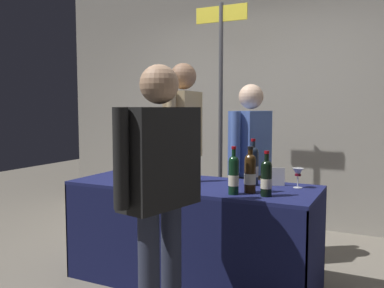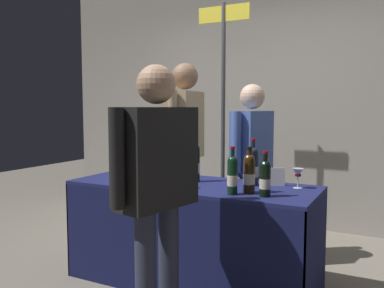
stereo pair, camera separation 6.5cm
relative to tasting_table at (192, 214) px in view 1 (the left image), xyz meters
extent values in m
plane|color=gray|center=(0.00, 0.00, -0.54)|extent=(12.00, 12.00, 0.00)
cube|color=#9E998E|center=(0.00, 1.90, 0.91)|extent=(5.47, 0.12, 2.89)
cube|color=#191E51|center=(0.00, 0.00, 0.22)|extent=(1.86, 0.72, 0.02)
cube|color=#141942|center=(0.00, -0.35, -0.16)|extent=(1.86, 0.01, 0.75)
cube|color=#141942|center=(0.00, 0.35, -0.16)|extent=(1.86, 0.01, 0.75)
cube|color=#141942|center=(-0.93, 0.00, -0.16)|extent=(0.01, 0.72, 0.75)
cube|color=#141942|center=(0.93, 0.00, -0.16)|extent=(0.01, 0.72, 0.75)
cylinder|color=black|center=(0.63, -0.19, 0.34)|extent=(0.07, 0.07, 0.20)
sphere|color=black|center=(0.63, -0.19, 0.44)|extent=(0.07, 0.07, 0.07)
cylinder|color=black|center=(0.63, -0.19, 0.48)|extent=(0.03, 0.03, 0.08)
cylinder|color=maroon|center=(0.63, -0.19, 0.52)|extent=(0.03, 0.03, 0.02)
cylinder|color=beige|center=(0.63, -0.19, 0.32)|extent=(0.07, 0.07, 0.06)
cylinder|color=#192333|center=(0.43, 0.13, 0.36)|extent=(0.08, 0.08, 0.25)
sphere|color=#192333|center=(0.43, 0.13, 0.48)|extent=(0.08, 0.08, 0.08)
cylinder|color=#192333|center=(0.43, 0.13, 0.52)|extent=(0.03, 0.03, 0.08)
cylinder|color=maroon|center=(0.43, 0.13, 0.57)|extent=(0.03, 0.03, 0.02)
cylinder|color=beige|center=(0.43, 0.13, 0.34)|extent=(0.08, 0.08, 0.08)
cylinder|color=black|center=(0.42, -0.23, 0.35)|extent=(0.07, 0.07, 0.22)
sphere|color=black|center=(0.42, -0.23, 0.46)|extent=(0.07, 0.07, 0.07)
cylinder|color=black|center=(0.42, -0.23, 0.50)|extent=(0.03, 0.03, 0.08)
cylinder|color=maroon|center=(0.42, -0.23, 0.55)|extent=(0.03, 0.03, 0.02)
cylinder|color=beige|center=(0.42, -0.23, 0.33)|extent=(0.07, 0.07, 0.07)
cylinder|color=black|center=(-0.01, 0.08, 0.36)|extent=(0.07, 0.07, 0.26)
sphere|color=black|center=(-0.01, 0.08, 0.49)|extent=(0.06, 0.06, 0.06)
cylinder|color=black|center=(-0.01, 0.08, 0.52)|extent=(0.03, 0.03, 0.07)
cylinder|color=#B7932D|center=(-0.01, 0.08, 0.57)|extent=(0.03, 0.03, 0.02)
cylinder|color=beige|center=(-0.01, 0.08, 0.34)|extent=(0.07, 0.07, 0.08)
cylinder|color=#38230F|center=(0.50, -0.13, 0.35)|extent=(0.08, 0.08, 0.23)
sphere|color=#38230F|center=(0.50, -0.13, 0.46)|extent=(0.08, 0.08, 0.08)
cylinder|color=#38230F|center=(0.50, -0.13, 0.50)|extent=(0.03, 0.03, 0.07)
cylinder|color=black|center=(0.50, -0.13, 0.54)|extent=(0.04, 0.04, 0.02)
cylinder|color=beige|center=(0.50, -0.13, 0.33)|extent=(0.08, 0.08, 0.07)
cylinder|color=silver|center=(0.75, 0.18, 0.24)|extent=(0.06, 0.06, 0.00)
cylinder|color=silver|center=(0.75, 0.18, 0.28)|extent=(0.01, 0.01, 0.08)
cone|color=silver|center=(0.75, 0.18, 0.35)|extent=(0.08, 0.08, 0.06)
cylinder|color=#590C19|center=(0.75, 0.18, 0.33)|extent=(0.04, 0.04, 0.02)
cylinder|color=silver|center=(0.03, -0.21, 0.24)|extent=(0.06, 0.06, 0.00)
cylinder|color=silver|center=(0.03, -0.21, 0.27)|extent=(0.01, 0.01, 0.07)
cone|color=silver|center=(0.03, -0.21, 0.34)|extent=(0.06, 0.06, 0.07)
cylinder|color=#590C19|center=(0.03, -0.21, 0.33)|extent=(0.04, 0.04, 0.02)
cylinder|color=silver|center=(-0.07, -0.12, 0.24)|extent=(0.06, 0.06, 0.00)
cylinder|color=silver|center=(-0.07, -0.12, 0.28)|extent=(0.01, 0.01, 0.07)
cone|color=silver|center=(-0.07, -0.12, 0.35)|extent=(0.07, 0.07, 0.07)
cylinder|color=slate|center=(-0.39, 0.13, 0.32)|extent=(0.09, 0.09, 0.17)
cylinder|color=#38722D|center=(-0.39, 0.12, 0.41)|extent=(0.04, 0.01, 0.18)
ellipsoid|color=#E05B1E|center=(-0.41, 0.13, 0.50)|extent=(0.03, 0.03, 0.05)
cylinder|color=#38722D|center=(-0.38, 0.11, 0.45)|extent=(0.02, 0.03, 0.26)
ellipsoid|color=#E05B1E|center=(-0.37, 0.12, 0.58)|extent=(0.03, 0.03, 0.05)
cylinder|color=#38722D|center=(-0.38, 0.13, 0.43)|extent=(0.01, 0.02, 0.22)
ellipsoid|color=red|center=(-0.38, 0.14, 0.54)|extent=(0.03, 0.03, 0.05)
cube|color=silver|center=(0.59, 0.19, 0.30)|extent=(0.12, 0.07, 0.13)
cylinder|color=#4C4233|center=(-0.40, 0.71, -0.10)|extent=(0.12, 0.12, 0.87)
cylinder|color=#4C4233|center=(-0.38, 0.53, -0.10)|extent=(0.12, 0.12, 0.87)
cube|color=tan|center=(-0.39, 0.62, 0.65)|extent=(0.26, 0.49, 0.62)
sphere|color=#8C664C|center=(-0.39, 0.62, 1.09)|extent=(0.24, 0.24, 0.24)
cylinder|color=tan|center=(-0.42, 0.90, 0.67)|extent=(0.08, 0.08, 0.57)
cylinder|color=tan|center=(-0.36, 0.34, 0.67)|extent=(0.08, 0.08, 0.57)
cylinder|color=#4C4233|center=(0.27, 0.70, -0.15)|extent=(0.12, 0.12, 0.77)
cylinder|color=#4C4233|center=(0.24, 0.55, -0.15)|extent=(0.12, 0.12, 0.77)
cube|color=#4C6BB7|center=(0.25, 0.62, 0.51)|extent=(0.29, 0.42, 0.55)
sphere|color=beige|center=(0.25, 0.62, 0.90)|extent=(0.21, 0.21, 0.21)
cylinder|color=#4C6BB7|center=(0.31, 0.85, 0.53)|extent=(0.08, 0.08, 0.50)
cylinder|color=#4C6BB7|center=(0.20, 0.39, 0.53)|extent=(0.08, 0.08, 0.50)
cylinder|color=#2D3347|center=(0.17, -0.89, -0.14)|extent=(0.12, 0.12, 0.79)
cylinder|color=#2D3347|center=(0.21, -0.71, -0.14)|extent=(0.12, 0.12, 0.79)
cube|color=black|center=(0.19, -0.80, 0.53)|extent=(0.31, 0.51, 0.56)
sphere|color=tan|center=(0.19, -0.80, 0.94)|extent=(0.22, 0.22, 0.22)
cylinder|color=black|center=(0.13, -1.08, 0.55)|extent=(0.08, 0.08, 0.51)
cylinder|color=black|center=(0.25, -0.52, 0.55)|extent=(0.08, 0.08, 0.51)
cylinder|color=#47474C|center=(-0.25, 1.19, 0.66)|extent=(0.04, 0.04, 2.40)
cube|color=yellow|center=(-0.25, 1.19, 1.75)|extent=(0.55, 0.02, 0.16)
camera|label=1|loc=(1.35, -2.74, 0.81)|focal=38.27mm
camera|label=2|loc=(1.41, -2.71, 0.81)|focal=38.27mm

